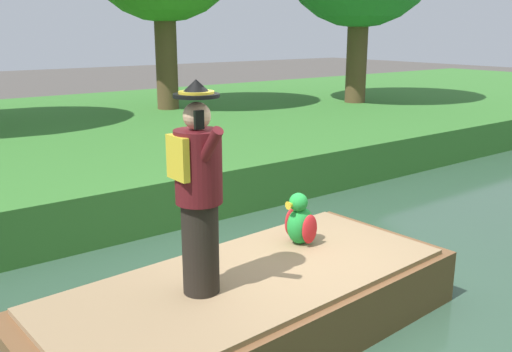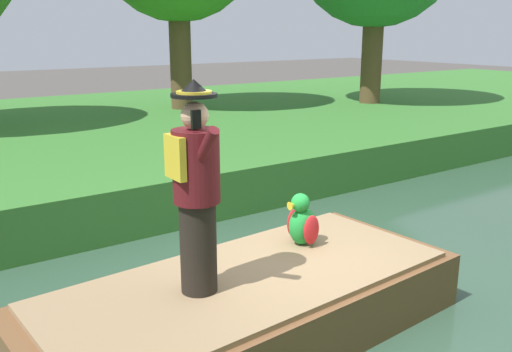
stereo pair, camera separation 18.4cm
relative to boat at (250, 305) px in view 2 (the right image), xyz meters
name	(u,v)px [view 2 (the right image)]	position (x,y,z in m)	size (l,w,h in m)	color
ground_plane	(308,321)	(0.00, 0.73, -0.40)	(80.00, 80.00, 0.00)	#4C4742
canal_water	(308,317)	(0.00, 0.73, -0.35)	(5.85, 48.00, 0.10)	#33513D
grass_bank_near	(59,144)	(-8.76, 0.73, 0.03)	(11.66, 48.00, 0.86)	#38752D
boat	(250,305)	(0.00, 0.00, 0.00)	(2.06, 4.31, 0.61)	brown
person_pirate	(196,190)	(0.00, -0.54, 1.23)	(0.61, 0.42, 1.85)	black
parrot_plush	(302,222)	(-0.33, 0.91, 0.55)	(0.36, 0.35, 0.57)	green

